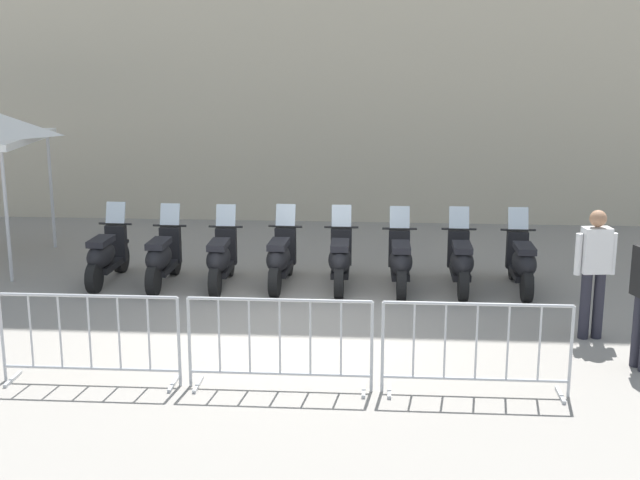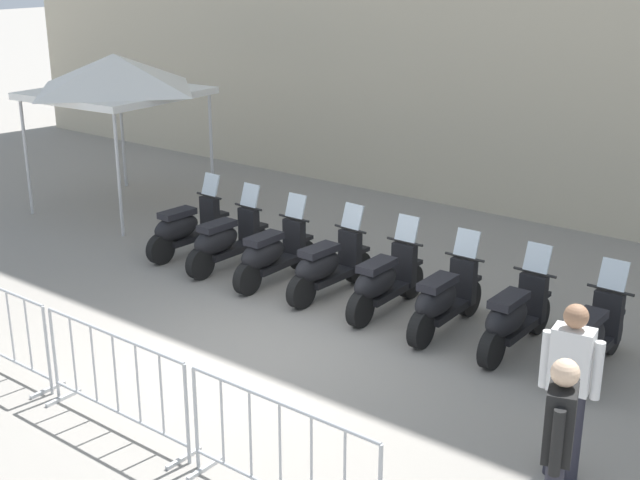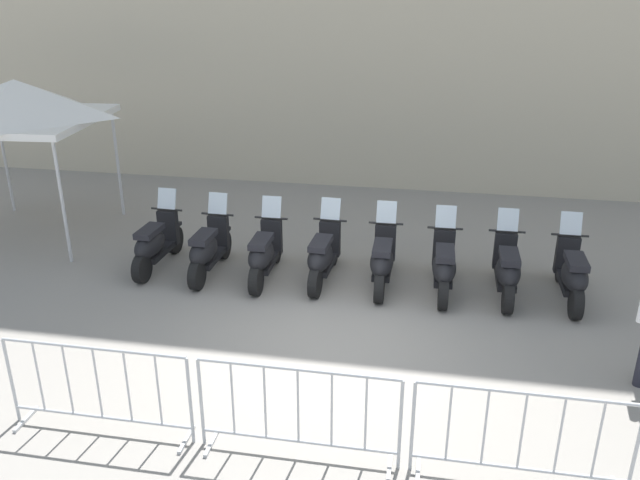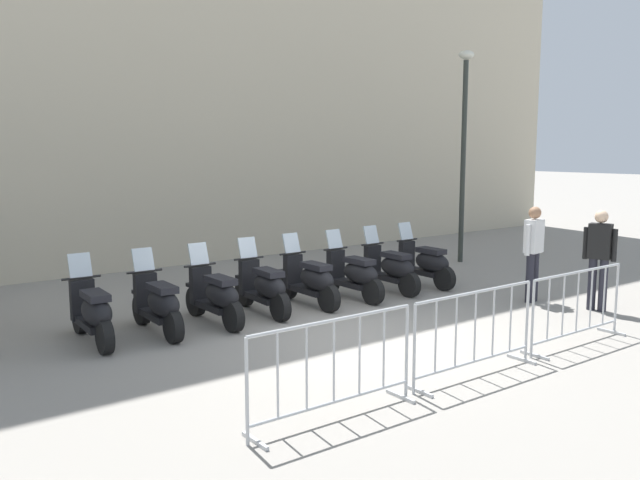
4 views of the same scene
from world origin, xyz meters
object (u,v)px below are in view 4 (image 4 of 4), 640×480
(motorcycle_2, at_px, (216,296))
(officer_mid_plaza, at_px, (533,248))
(motorcycle_0, at_px, (93,313))
(motorcycle_5, at_px, (353,275))
(motorcycle_4, at_px, (310,281))
(motorcycle_3, at_px, (264,288))
(officer_near_row_end, at_px, (599,254))
(motorcycle_1, at_px, (158,305))
(barrier_segment_2, at_px, (577,308))
(barrier_segment_1, at_px, (475,334))
(motorcycle_7, at_px, (425,264))
(motorcycle_6, at_px, (390,269))
(street_lamp, at_px, (464,134))
(barrier_segment_0, at_px, (334,370))

(motorcycle_2, height_order, officer_mid_plaza, officer_mid_plaza)
(motorcycle_0, height_order, motorcycle_5, same)
(motorcycle_4, bearing_deg, motorcycle_3, 175.76)
(motorcycle_4, bearing_deg, officer_near_row_end, -44.68)
(motorcycle_2, bearing_deg, motorcycle_4, -1.56)
(motorcycle_1, relative_size, barrier_segment_2, 0.83)
(motorcycle_5, bearing_deg, officer_mid_plaza, -44.46)
(motorcycle_5, height_order, officer_mid_plaza, officer_mid_plaza)
(motorcycle_5, distance_m, barrier_segment_1, 4.30)
(barrier_segment_2, bearing_deg, motorcycle_5, 96.08)
(motorcycle_2, xyz_separation_m, motorcycle_7, (4.73, -0.27, 0.00))
(motorcycle_1, distance_m, barrier_segment_1, 4.67)
(motorcycle_4, relative_size, motorcycle_6, 1.00)
(motorcycle_1, height_order, officer_mid_plaza, officer_mid_plaza)
(motorcycle_6, distance_m, barrier_segment_1, 4.73)
(motorcycle_7, bearing_deg, motorcycle_6, 175.94)
(motorcycle_7, xyz_separation_m, barrier_segment_1, (-3.63, -3.83, 0.07))
(motorcycle_0, relative_size, officer_mid_plaza, 1.00)
(motorcycle_0, xyz_separation_m, motorcycle_6, (5.68, -0.44, 0.00))
(motorcycle_0, bearing_deg, motorcycle_4, -4.39)
(motorcycle_5, distance_m, officer_near_row_end, 4.25)
(motorcycle_0, height_order, officer_mid_plaza, officer_mid_plaza)
(motorcycle_5, xyz_separation_m, officer_mid_plaza, (2.30, -2.26, 0.53))
(motorcycle_6, distance_m, street_lamp, 4.76)
(motorcycle_7, bearing_deg, motorcycle_5, 176.99)
(motorcycle_0, bearing_deg, motorcycle_1, -9.18)
(street_lamp, bearing_deg, motorcycle_2, -172.62)
(motorcycle_1, relative_size, motorcycle_4, 1.00)
(motorcycle_0, bearing_deg, officer_mid_plaza, -20.80)
(motorcycle_1, distance_m, barrier_segment_0, 4.02)
(motorcycle_4, bearing_deg, motorcycle_6, -4.63)
(motorcycle_7, bearing_deg, barrier_segment_2, -109.99)
(motorcycle_3, height_order, barrier_segment_1, motorcycle_3)
(barrier_segment_2, xyz_separation_m, street_lamp, (4.29, 5.26, 2.56))
(motorcycle_1, distance_m, motorcycle_6, 4.74)
(motorcycle_6, height_order, barrier_segment_0, motorcycle_6)
(motorcycle_6, xyz_separation_m, officer_near_row_end, (1.62, -3.32, 0.53))
(officer_near_row_end, xyz_separation_m, officer_mid_plaza, (-0.26, 1.09, 0.00))
(motorcycle_0, distance_m, motorcycle_5, 4.75)
(officer_near_row_end, bearing_deg, street_lamp, 64.32)
(motorcycle_6, relative_size, barrier_segment_0, 0.83)
(barrier_segment_0, bearing_deg, officer_near_row_end, 3.67)
(motorcycle_1, xyz_separation_m, officer_mid_plaza, (6.09, -2.52, 0.53))
(motorcycle_3, bearing_deg, street_lamp, 8.27)
(motorcycle_2, distance_m, officer_near_row_end, 6.47)
(motorcycle_7, xyz_separation_m, barrier_segment_0, (-5.80, -3.66, 0.07))
(motorcycle_2, distance_m, barrier_segment_2, 5.39)
(barrier_segment_1, relative_size, barrier_segment_2, 1.00)
(motorcycle_2, relative_size, motorcycle_7, 1.00)
(barrier_segment_2, height_order, officer_mid_plaza, officer_mid_plaza)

